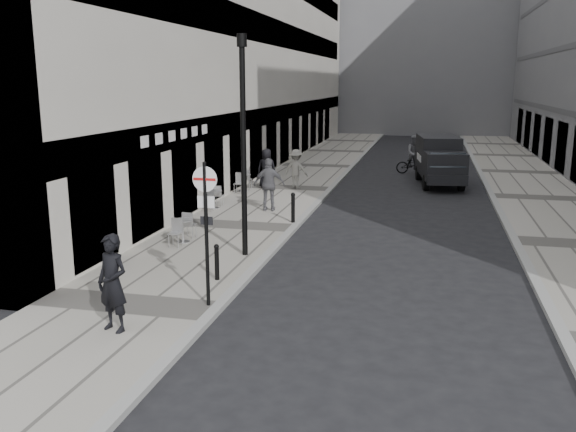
% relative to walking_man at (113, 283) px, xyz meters
% --- Properties ---
extents(ground, '(120.00, 120.00, 0.00)m').
position_rel_walking_man_xyz_m(ground, '(1.49, -1.30, -1.08)').
color(ground, black).
rests_on(ground, ground).
extents(sidewalk, '(4.00, 60.00, 0.12)m').
position_rel_walking_man_xyz_m(sidewalk, '(-0.51, 16.70, -1.02)').
color(sidewalk, '#9A958B').
rests_on(sidewalk, ground).
extents(far_sidewalk, '(4.00, 60.00, 0.12)m').
position_rel_walking_man_xyz_m(far_sidewalk, '(10.49, 16.70, -1.02)').
color(far_sidewalk, '#9A958B').
rests_on(far_sidewalk, ground).
extents(building_left, '(4.00, 45.00, 18.00)m').
position_rel_walking_man_xyz_m(building_left, '(-4.51, 23.20, 7.92)').
color(building_left, beige).
rests_on(building_left, ground).
extents(building_far, '(24.00, 16.00, 22.00)m').
position_rel_walking_man_xyz_m(building_far, '(2.99, 54.70, 9.92)').
color(building_far, slate).
rests_on(building_far, ground).
extents(walking_man, '(0.81, 0.65, 1.92)m').
position_rel_walking_man_xyz_m(walking_man, '(0.00, 0.00, 0.00)').
color(walking_man, black).
rests_on(walking_man, sidewalk).
extents(sign_post, '(0.54, 0.09, 3.12)m').
position_rel_walking_man_xyz_m(sign_post, '(1.29, 1.70, 1.04)').
color(sign_post, black).
rests_on(sign_post, sidewalk).
extents(lamppost, '(0.27, 0.27, 5.95)m').
position_rel_walking_man_xyz_m(lamppost, '(0.91, 5.65, 2.35)').
color(lamppost, black).
rests_on(lamppost, sidewalk).
extents(bollard_near, '(0.11, 0.11, 0.83)m').
position_rel_walking_man_xyz_m(bollard_near, '(0.89, 3.38, -0.54)').
color(bollard_near, black).
rests_on(bollard_near, sidewalk).
extents(bollard_far, '(0.13, 0.13, 0.97)m').
position_rel_walking_man_xyz_m(bollard_far, '(1.34, 9.84, -0.48)').
color(bollard_far, black).
rests_on(bollard_far, sidewalk).
extents(panel_van, '(2.42, 5.04, 2.28)m').
position_rel_walking_man_xyz_m(panel_van, '(6.27, 19.77, 0.20)').
color(panel_van, black).
rests_on(panel_van, ground).
extents(cyclist, '(1.99, 1.01, 2.05)m').
position_rel_walking_man_xyz_m(cyclist, '(5.02, 23.18, -0.28)').
color(cyclist, black).
rests_on(cyclist, ground).
extents(pedestrian_a, '(1.21, 0.65, 1.97)m').
position_rel_walking_man_xyz_m(pedestrian_a, '(0.05, 11.55, 0.02)').
color(pedestrian_a, '#5C5B60').
rests_on(pedestrian_a, sidewalk).
extents(pedestrian_b, '(1.25, 0.89, 1.76)m').
position_rel_walking_man_xyz_m(pedestrian_b, '(-0.03, 16.56, -0.08)').
color(pedestrian_b, gray).
rests_on(pedestrian_b, sidewalk).
extents(pedestrian_c, '(0.88, 0.58, 1.79)m').
position_rel_walking_man_xyz_m(pedestrian_c, '(-1.34, 16.33, -0.07)').
color(pedestrian_c, black).
rests_on(pedestrian_c, sidewalk).
extents(cafe_table_near, '(0.64, 1.45, 0.82)m').
position_rel_walking_man_xyz_m(cafe_table_near, '(-1.31, 6.51, -0.54)').
color(cafe_table_near, silver).
rests_on(cafe_table_near, sidewalk).
extents(cafe_table_mid, '(0.70, 1.58, 0.90)m').
position_rel_walking_man_xyz_m(cafe_table_mid, '(-2.11, 15.18, -0.51)').
color(cafe_table_mid, '#BABABC').
rests_on(cafe_table_mid, sidewalk).
extents(cafe_table_far, '(0.62, 1.41, 0.80)m').
position_rel_walking_man_xyz_m(cafe_table_far, '(-2.11, 11.46, -0.55)').
color(cafe_table_far, silver).
rests_on(cafe_table_far, sidewalk).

